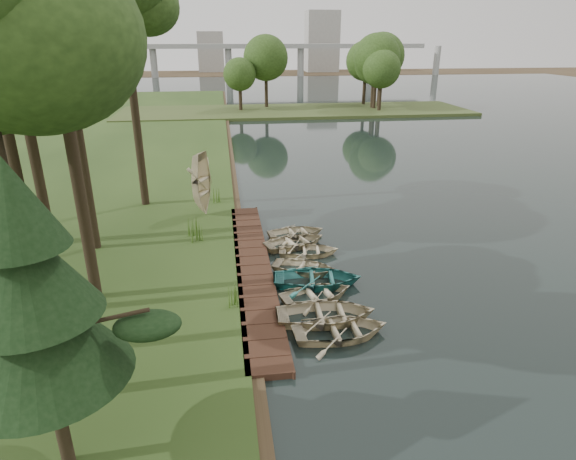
{
  "coord_description": "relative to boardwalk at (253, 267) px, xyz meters",
  "views": [
    {
      "loc": [
        -2.73,
        -20.3,
        10.14
      ],
      "look_at": [
        0.17,
        0.88,
        1.57
      ],
      "focal_mm": 30.0,
      "sensor_mm": 36.0,
      "label": 1
    }
  ],
  "objects": [
    {
      "name": "tree_2",
      "position": [
        -6.54,
        -2.15,
        10.11
      ],
      "size": [
        3.83,
        3.83,
        11.79
      ],
      "color": "black",
      "rests_on": "bank"
    },
    {
      "name": "reeds_2",
      "position": [
        -2.95,
        4.04,
        0.69
      ],
      "size": [
        0.6,
        0.6,
        1.08
      ],
      "primitive_type": "cone",
      "color": "#3F661E",
      "rests_on": "bank"
    },
    {
      "name": "stored_rowboat",
      "position": [
        -2.4,
        7.14,
        0.54
      ],
      "size": [
        4.52,
        3.95,
        0.78
      ],
      "primitive_type": "imported",
      "rotation": [
        3.14,
        0.0,
        1.17
      ],
      "color": "#C7B890",
      "rests_on": "bank"
    },
    {
      "name": "ground",
      "position": [
        1.6,
        0.0,
        -0.15
      ],
      "size": [
        300.0,
        300.0,
        0.0
      ],
      "primitive_type": "plane",
      "color": "#3D2F1D"
    },
    {
      "name": "rowboat_2",
      "position": [
        2.44,
        -3.14,
        0.22
      ],
      "size": [
        3.53,
        2.88,
        0.64
      ],
      "primitive_type": "imported",
      "rotation": [
        0.0,
        0.0,
        1.81
      ],
      "color": "#C7B890",
      "rests_on": "water"
    },
    {
      "name": "reeds_3",
      "position": [
        -1.73,
        9.38,
        0.63
      ],
      "size": [
        0.6,
        0.6,
        0.96
      ],
      "primitive_type": "cone",
      "color": "#3F661E",
      "rests_on": "bank"
    },
    {
      "name": "rowboat_5",
      "position": [
        2.84,
        1.21,
        0.21
      ],
      "size": [
        3.17,
        2.39,
        0.62
      ],
      "primitive_type": "imported",
      "rotation": [
        0.0,
        0.0,
        1.49
      ],
      "color": "#C7B890",
      "rests_on": "water"
    },
    {
      "name": "water",
      "position": [
        31.6,
        20.0,
        -0.12
      ],
      "size": [
        130.0,
        200.0,
        0.05
      ],
      "primitive_type": "cube",
      "color": "black",
      "rests_on": "ground"
    },
    {
      "name": "reeds_1",
      "position": [
        -2.68,
        3.12,
        0.69
      ],
      "size": [
        0.6,
        0.6,
        1.09
      ],
      "primitive_type": "cone",
      "color": "#3F661E",
      "rests_on": "bank"
    },
    {
      "name": "rowboat_0",
      "position": [
        2.77,
        -5.93,
        0.26
      ],
      "size": [
        3.63,
        2.69,
        0.73
      ],
      "primitive_type": "imported",
      "rotation": [
        0.0,
        0.0,
        1.63
      ],
      "color": "#C7B890",
      "rests_on": "water"
    },
    {
      "name": "rowboat_3",
      "position": [
        2.68,
        -1.97,
        0.3
      ],
      "size": [
        4.14,
        3.18,
        0.8
      ],
      "primitive_type": "imported",
      "rotation": [
        0.0,
        0.0,
        1.45
      ],
      "color": "#2C7C77",
      "rests_on": "water"
    },
    {
      "name": "reeds_0",
      "position": [
        -1.0,
        -3.56,
        0.61
      ],
      "size": [
        0.6,
        0.6,
        0.92
      ],
      "primitive_type": "cone",
      "color": "#3F661E",
      "rests_on": "bank"
    },
    {
      "name": "far_trees",
      "position": [
        6.27,
        50.0,
        6.28
      ],
      "size": [
        45.6,
        5.6,
        8.8
      ],
      "color": "black",
      "rests_on": "peninsula"
    },
    {
      "name": "peninsula",
      "position": [
        9.6,
        50.0,
        0.08
      ],
      "size": [
        50.0,
        14.0,
        0.45
      ],
      "primitive_type": "cube",
      "color": "#3C4B21",
      "rests_on": "ground"
    },
    {
      "name": "tree_4",
      "position": [
        -7.69,
        3.03,
        8.61
      ],
      "size": [
        3.82,
        3.82,
        10.21
      ],
      "color": "black",
      "rests_on": "bank"
    },
    {
      "name": "pine_tree",
      "position": [
        -5.32,
        -10.66,
        4.85
      ],
      "size": [
        3.8,
        3.8,
        7.76
      ],
      "color": "black",
      "rests_on": "bank"
    },
    {
      "name": "tree_6",
      "position": [
        -6.18,
        9.74,
        11.88
      ],
      "size": [
        5.03,
        5.03,
        14.01
      ],
      "color": "black",
      "rests_on": "bank"
    },
    {
      "name": "bridge",
      "position": [
        13.91,
        120.0,
        6.93
      ],
      "size": [
        95.9,
        4.0,
        8.6
      ],
      "color": "#A5A5A0",
      "rests_on": "ground"
    },
    {
      "name": "building_a",
      "position": [
        31.6,
        140.0,
        8.85
      ],
      "size": [
        10.0,
        8.0,
        18.0
      ],
      "primitive_type": "cube",
      "color": "#A5A5A0",
      "rests_on": "ground"
    },
    {
      "name": "boardwalk",
      "position": [
        0.0,
        0.0,
        0.0
      ],
      "size": [
        1.6,
        16.0,
        0.3
      ],
      "primitive_type": "cube",
      "color": "#362015",
      "rests_on": "ground"
    },
    {
      "name": "building_b",
      "position": [
        -3.4,
        145.0,
        5.85
      ],
      "size": [
        8.0,
        8.0,
        12.0
      ],
      "primitive_type": "cube",
      "color": "#A5A5A0",
      "rests_on": "ground"
    },
    {
      "name": "rowboat_1",
      "position": [
        2.46,
        -4.84,
        0.3
      ],
      "size": [
        3.9,
        2.85,
        0.79
      ],
      "primitive_type": "imported",
      "rotation": [
        0.0,
        0.0,
        1.54
      ],
      "color": "#C7B890",
      "rests_on": "water"
    },
    {
      "name": "rowboat_4",
      "position": [
        2.34,
        -0.66,
        0.21
      ],
      "size": [
        3.66,
        3.23,
        0.63
      ],
      "primitive_type": "imported",
      "rotation": [
        0.0,
        0.0,
        1.14
      ],
      "color": "#C7B890",
      "rests_on": "water"
    },
    {
      "name": "rowboat_7",
      "position": [
        2.59,
        3.64,
        0.22
      ],
      "size": [
        3.39,
        2.64,
        0.64
      ],
      "primitive_type": "imported",
      "rotation": [
        0.0,
        0.0,
        1.72
      ],
      "color": "#C7B890",
      "rests_on": "water"
    },
    {
      "name": "rowboat_6",
      "position": [
        2.35,
        2.33,
        0.24
      ],
      "size": [
        3.89,
        3.31,
        0.68
      ],
      "primitive_type": "imported",
      "rotation": [
        0.0,
        0.0,
        1.9
      ],
      "color": "#C7B890",
      "rests_on": "water"
    }
  ]
}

